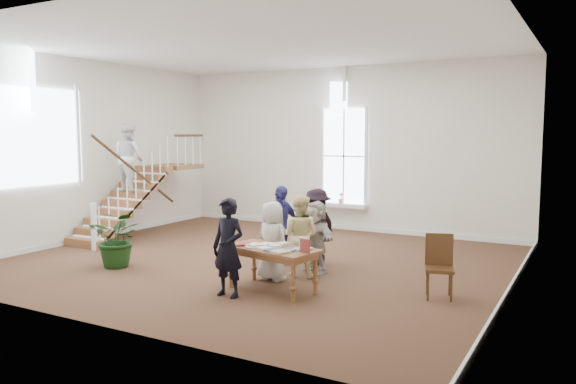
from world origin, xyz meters
The scene contains 12 objects.
ground centered at (0.00, 0.00, 0.00)m, with size 10.00×10.00×0.00m, color #3F2818.
room_shell centered at (0.00, 4.39, 0.40)m, with size 10.49×10.00×10.00m.
staircase centered at (-4.34, 0.75, 1.62)m, with size 1.10×4.10×2.92m.
library_table centered at (1.39, -1.81, 0.67)m, with size 1.71×1.07×0.81m.
police_officer centered at (0.94, -2.45, 0.82)m, with size 0.60×0.39×1.63m, color black.
elderly_woman centered at (1.04, -1.20, 0.73)m, with size 0.71×0.46×1.45m, color beige.
person_yellow centered at (1.34, -0.70, 0.77)m, with size 0.75×0.58×1.54m, color #F7E39A.
woman_cluster_a centered at (0.58, -0.11, 0.82)m, with size 0.96×0.40×1.63m, color navy.
woman_cluster_b centered at (1.18, 0.34, 0.78)m, with size 1.01×0.58×1.56m, color black.
woman_cluster_c centered at (1.48, -0.31, 0.70)m, with size 1.30×0.41×1.40m, color #B5ACA2.
floor_plant centered at (-2.18, -1.84, 0.57)m, with size 1.03×0.89×1.15m, color #133310.
side_chair centered at (3.97, -0.79, 0.58)m, with size 0.56×0.56×1.04m.
Camera 1 is at (6.18, -9.88, 2.68)m, focal length 35.00 mm.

